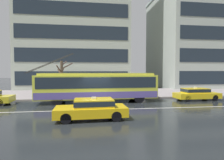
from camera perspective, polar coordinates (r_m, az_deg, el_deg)
ground_plane at (r=15.14m, az=-4.70°, el=-8.62°), size 160.00×160.00×0.00m
sidewalk_slab at (r=24.07m, az=-5.74°, el=-4.28°), size 80.00×10.00×0.14m
lane_centre_line at (r=13.97m, az=-4.47°, el=-9.56°), size 72.00×0.14×0.01m
trolleybus at (r=17.36m, az=-4.64°, el=-1.96°), size 12.39×2.87×4.74m
taxi_oncoming_near at (r=11.22m, az=-6.44°, el=-8.94°), size 4.47×1.98×1.39m
taxi_ahead_of_bus at (r=20.42m, az=25.48°, el=-3.96°), size 4.61×1.87×1.39m
bus_shelter at (r=21.07m, az=-8.01°, el=-0.08°), size 3.76×1.56×2.47m
pedestrian_at_shelter at (r=20.59m, az=-8.63°, el=-2.53°), size 0.45×0.45×1.64m
pedestrian_approaching_curb at (r=20.10m, az=5.71°, el=-2.71°), size 0.37×0.37×1.61m
pedestrian_walking_past at (r=20.75m, az=-11.85°, el=-0.78°), size 1.31×1.31×1.96m
pedestrian_waiting_by_pole at (r=19.77m, az=-15.12°, el=-1.01°), size 1.06×1.06×2.01m
street_tree_bare at (r=22.59m, az=-15.84°, el=1.38°), size 1.95×2.02×4.21m
office_tower_corner_left at (r=37.37m, az=-11.52°, el=20.74°), size 18.87×14.38×29.22m
office_tower_corner_right at (r=43.03m, az=29.61°, el=10.86°), size 23.96×15.03×18.76m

